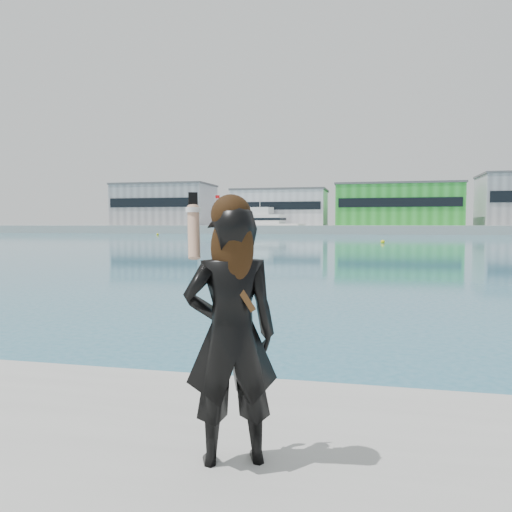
# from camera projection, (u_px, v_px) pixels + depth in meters

# --- Properties ---
(far_quay) EXTENTS (320.00, 40.00, 2.00)m
(far_quay) POSITION_uv_depth(u_px,v_px,m) (365.00, 229.00, 130.41)
(far_quay) COLOR #9E9E99
(far_quay) RESTS_ON ground
(warehouse_grey_left) EXTENTS (26.52, 16.36, 11.50)m
(warehouse_grey_left) POSITION_uv_depth(u_px,v_px,m) (165.00, 205.00, 140.11)
(warehouse_grey_left) COLOR gray
(warehouse_grey_left) RESTS_ON far_quay
(warehouse_white) EXTENTS (24.48, 15.35, 9.50)m
(warehouse_white) POSITION_uv_depth(u_px,v_px,m) (280.00, 207.00, 132.91)
(warehouse_white) COLOR silver
(warehouse_white) RESTS_ON far_quay
(warehouse_green) EXTENTS (30.60, 16.36, 10.50)m
(warehouse_green) POSITION_uv_depth(u_px,v_px,m) (397.00, 205.00, 126.29)
(warehouse_green) COLOR green
(warehouse_green) RESTS_ON far_quay
(flagpole_left) EXTENTS (1.28, 0.16, 8.00)m
(flagpole_left) POSITION_uv_depth(u_px,v_px,m) (216.00, 208.00, 129.63)
(flagpole_left) COLOR silver
(flagpole_left) RESTS_ON far_quay
(flagpole_right) EXTENTS (1.28, 0.16, 8.00)m
(flagpole_right) POSITION_uv_depth(u_px,v_px,m) (461.00, 206.00, 116.44)
(flagpole_right) COLOR silver
(flagpole_right) RESTS_ON far_quay
(motor_yacht) EXTENTS (18.98, 9.01, 8.54)m
(motor_yacht) POSITION_uv_depth(u_px,v_px,m) (265.00, 224.00, 123.96)
(motor_yacht) COLOR white
(motor_yacht) RESTS_ON ground
(buoy_near) EXTENTS (0.50, 0.50, 0.50)m
(buoy_near) POSITION_uv_depth(u_px,v_px,m) (383.00, 243.00, 60.32)
(buoy_near) COLOR yellow
(buoy_near) RESTS_ON ground
(buoy_far) EXTENTS (0.50, 0.50, 0.50)m
(buoy_far) POSITION_uv_depth(u_px,v_px,m) (158.00, 235.00, 104.74)
(buoy_far) COLOR yellow
(buoy_far) RESTS_ON ground
(woman) EXTENTS (0.69, 0.58, 1.69)m
(woman) POSITION_uv_depth(u_px,v_px,m) (231.00, 327.00, 3.07)
(woman) COLOR black
(woman) RESTS_ON near_quay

